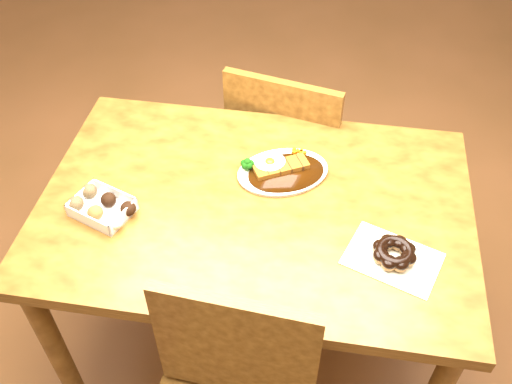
# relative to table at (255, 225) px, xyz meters

# --- Properties ---
(ground) EXTENTS (6.00, 6.00, 0.00)m
(ground) POSITION_rel_table_xyz_m (0.00, 0.00, -0.65)
(ground) COLOR brown
(ground) RESTS_ON ground
(table) EXTENTS (1.20, 0.80, 0.75)m
(table) POSITION_rel_table_xyz_m (0.00, 0.00, 0.00)
(table) COLOR #45260D
(table) RESTS_ON ground
(chair_far) EXTENTS (0.50, 0.50, 0.87)m
(chair_far) POSITION_rel_table_xyz_m (0.05, 0.54, -0.17)
(chair_far) COLOR #45260D
(chair_far) RESTS_ON ground
(katsu_curry_plate) EXTENTS (0.32, 0.28, 0.05)m
(katsu_curry_plate) POSITION_rel_table_xyz_m (0.06, 0.13, 0.11)
(katsu_curry_plate) COLOR white
(katsu_curry_plate) RESTS_ON table
(donut_box) EXTENTS (0.19, 0.17, 0.04)m
(donut_box) POSITION_rel_table_xyz_m (-0.40, -0.10, 0.12)
(donut_box) COLOR white
(donut_box) RESTS_ON table
(pon_de_ring) EXTENTS (0.27, 0.23, 0.04)m
(pon_de_ring) POSITION_rel_table_xyz_m (0.38, -0.14, 0.12)
(pon_de_ring) COLOR silver
(pon_de_ring) RESTS_ON table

